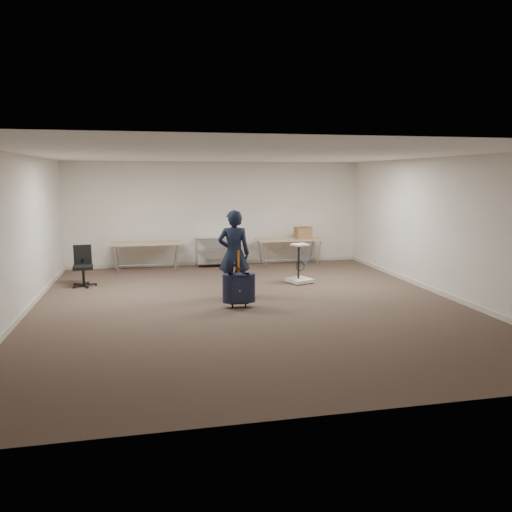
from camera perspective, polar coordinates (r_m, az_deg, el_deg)
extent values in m
plane|color=#433529|center=(9.51, -0.81, -5.60)|extent=(9.00, 9.00, 0.00)
plane|color=beige|center=(13.67, -4.50, 4.84)|extent=(8.00, 0.00, 8.00)
plane|color=beige|center=(4.96, 9.31, -2.84)|extent=(8.00, 0.00, 8.00)
plane|color=beige|center=(9.35, -25.67, 1.97)|extent=(0.00, 9.00, 9.00)
plane|color=beige|center=(10.76, 20.59, 3.12)|extent=(0.00, 9.00, 9.00)
plane|color=white|center=(9.20, -0.85, 11.51)|extent=(8.00, 8.00, 0.00)
cube|color=beige|center=(13.83, -4.42, -0.75)|extent=(8.00, 0.02, 0.10)
cube|color=beige|center=(9.58, -25.06, -6.05)|extent=(0.02, 9.00, 0.10)
cube|color=beige|center=(10.97, 20.15, -3.90)|extent=(0.02, 9.00, 0.10)
cube|color=tan|center=(13.08, -12.42, 1.43)|extent=(1.80, 0.75, 0.03)
cylinder|color=gray|center=(13.17, -12.34, -0.99)|extent=(1.50, 0.02, 0.02)
cylinder|color=gray|center=(12.87, -15.71, -0.47)|extent=(0.13, 0.04, 0.69)
cylinder|color=gray|center=(12.85, -9.03, -0.25)|extent=(0.13, 0.04, 0.69)
cylinder|color=gray|center=(13.46, -15.55, -0.05)|extent=(0.13, 0.04, 0.69)
cylinder|color=gray|center=(13.45, -9.16, 0.16)|extent=(0.13, 0.04, 0.69)
cube|color=tan|center=(13.59, 3.82, 1.91)|extent=(1.80, 0.75, 0.03)
cylinder|color=gray|center=(13.67, 3.79, -0.43)|extent=(1.50, 0.02, 0.02)
cylinder|color=gray|center=(13.17, 1.01, 0.09)|extent=(0.13, 0.04, 0.69)
cylinder|color=gray|center=(13.58, 7.19, 0.30)|extent=(0.13, 0.04, 0.69)
cylinder|color=gray|center=(13.75, 0.45, 0.48)|extent=(0.13, 0.04, 0.69)
cylinder|color=gray|center=(14.14, 6.40, 0.66)|extent=(0.13, 0.04, 0.69)
cylinder|color=silver|center=(13.20, -6.73, 0.28)|extent=(0.02, 0.02, 0.80)
cylinder|color=silver|center=(13.36, -1.60, 0.45)|extent=(0.02, 0.02, 0.80)
cylinder|color=silver|center=(13.65, -6.90, 0.57)|extent=(0.02, 0.02, 0.80)
cylinder|color=silver|center=(13.80, -1.94, 0.73)|extent=(0.02, 0.02, 0.80)
cube|color=silver|center=(13.54, -4.26, -0.74)|extent=(1.20, 0.45, 0.02)
cube|color=silver|center=(13.48, -4.28, 0.72)|extent=(1.20, 0.45, 0.02)
cube|color=silver|center=(13.44, -4.30, 2.11)|extent=(1.20, 0.45, 0.01)
imported|color=black|center=(10.00, -2.54, 0.27)|extent=(0.70, 0.51, 1.76)
cube|color=black|center=(9.25, -1.97, -3.68)|extent=(0.40, 0.25, 0.53)
cube|color=black|center=(9.33, -1.97, -5.34)|extent=(0.36, 0.18, 0.03)
cylinder|color=black|center=(9.31, -2.71, -5.70)|extent=(0.03, 0.07, 0.07)
cylinder|color=black|center=(9.34, -1.21, -5.64)|extent=(0.03, 0.07, 0.07)
torus|color=black|center=(9.19, -1.98, -1.87)|extent=(0.17, 0.03, 0.17)
cube|color=orange|center=(9.17, -2.00, -0.65)|extent=(0.04, 0.01, 0.41)
cylinder|color=black|center=(11.69, -19.07, -3.10)|extent=(0.55, 0.55, 0.08)
cylinder|color=black|center=(11.66, -19.12, -2.20)|extent=(0.05, 0.05, 0.36)
cube|color=black|center=(11.62, -19.17, -1.23)|extent=(0.46, 0.46, 0.07)
cube|color=black|center=(11.78, -19.21, 0.16)|extent=(0.39, 0.09, 0.44)
cube|color=beige|center=(11.46, 5.01, -2.78)|extent=(0.63, 0.63, 0.08)
cylinder|color=black|center=(11.23, 4.34, -3.22)|extent=(0.06, 0.06, 0.04)
cylinder|color=black|center=(11.43, 4.97, -0.62)|extent=(0.05, 0.05, 0.78)
cube|color=beige|center=(11.32, 5.07, 1.29)|extent=(0.42, 0.40, 0.04)
torus|color=blue|center=(11.31, 5.40, -0.23)|extent=(0.27, 0.18, 0.24)
cube|color=olive|center=(13.70, 5.38, 2.68)|extent=(0.45, 0.36, 0.31)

